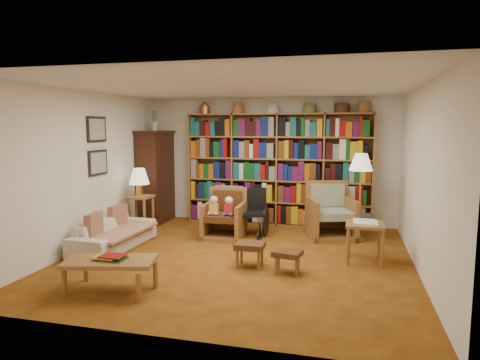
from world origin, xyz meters
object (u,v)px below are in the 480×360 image
(sofa, at_px, (114,234))
(wheelchair, at_px, (253,214))
(armchair_leather, at_px, (225,217))
(coffee_table, at_px, (110,263))
(armchair_sage, at_px, (331,216))
(side_table_papers, at_px, (365,229))
(footstool_b, at_px, (287,255))
(side_table_lamp, at_px, (140,205))
(footstool_a, at_px, (250,247))
(floor_lamp, at_px, (361,166))

(sofa, height_order, wheelchair, wheelchair)
(sofa, bearing_deg, armchair_leather, -50.48)
(coffee_table, bearing_deg, armchair_sage, 53.29)
(side_table_papers, bearing_deg, wheelchair, 149.44)
(sofa, relative_size, wheelchair, 1.95)
(armchair_sage, distance_m, footstool_b, 2.19)
(footstool_b, bearing_deg, coffee_table, -149.63)
(side_table_lamp, distance_m, footstool_a, 2.80)
(wheelchair, bearing_deg, armchair_leather, -155.69)
(armchair_sage, bearing_deg, side_table_lamp, -170.59)
(armchair_leather, bearing_deg, footstool_b, -50.83)
(sofa, height_order, side_table_lamp, side_table_lamp)
(floor_lamp, bearing_deg, armchair_leather, -171.96)
(footstool_b, relative_size, coffee_table, 0.36)
(armchair_sage, bearing_deg, wheelchair, -168.12)
(side_table_papers, height_order, footstool_b, side_table_papers)
(wheelchair, distance_m, coffee_table, 3.17)
(footstool_a, bearing_deg, side_table_papers, 20.91)
(sofa, relative_size, footstool_a, 4.04)
(sofa, distance_m, wheelchair, 2.41)
(coffee_table, bearing_deg, floor_lamp, 46.83)
(armchair_leather, height_order, coffee_table, armchair_leather)
(wheelchair, distance_m, floor_lamp, 2.05)
(armchair_sage, bearing_deg, armchair_leather, -164.83)
(armchair_sage, xyz_separation_m, wheelchair, (-1.36, -0.29, 0.02))
(wheelchair, bearing_deg, coffee_table, -109.83)
(sofa, distance_m, side_table_papers, 3.87)
(armchair_leather, bearing_deg, side_table_papers, -21.12)
(armchair_leather, distance_m, footstool_b, 2.11)
(footstool_b, bearing_deg, sofa, 170.62)
(side_table_lamp, xyz_separation_m, armchair_sage, (3.44, 0.57, -0.13))
(footstool_a, xyz_separation_m, coffee_table, (-1.40, -1.28, 0.06))
(armchair_sage, distance_m, coffee_table, 4.08)
(footstool_a, bearing_deg, sofa, 171.76)
(side_table_lamp, xyz_separation_m, coffee_table, (1.00, -2.70, -0.16))
(armchair_leather, distance_m, floor_lamp, 2.49)
(armchair_leather, distance_m, armchair_sage, 1.89)
(side_table_lamp, distance_m, footstool_b, 3.35)
(footstool_b, xyz_separation_m, coffee_table, (-1.95, -1.14, 0.09))
(sofa, height_order, footstool_a, sofa)
(armchair_leather, relative_size, floor_lamp, 0.59)
(footstool_a, bearing_deg, wheelchair, 100.89)
(armchair_leather, xyz_separation_m, footstool_a, (0.79, -1.50, -0.08))
(side_table_papers, bearing_deg, sofa, -176.15)
(sofa, xyz_separation_m, coffee_table, (0.90, -1.61, 0.10))
(footstool_a, height_order, footstool_b, footstool_a)
(side_table_lamp, xyz_separation_m, footstool_a, (2.41, -1.42, -0.22))
(armchair_leather, xyz_separation_m, footstool_b, (1.33, -1.63, -0.11))
(sofa, distance_m, footstool_b, 2.89)
(side_table_papers, distance_m, footstool_a, 1.68)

